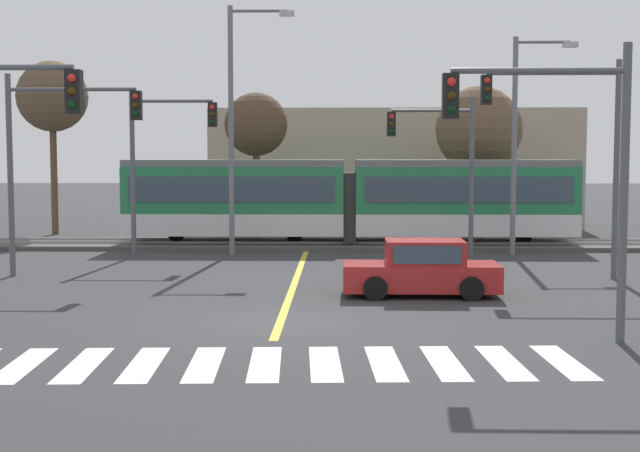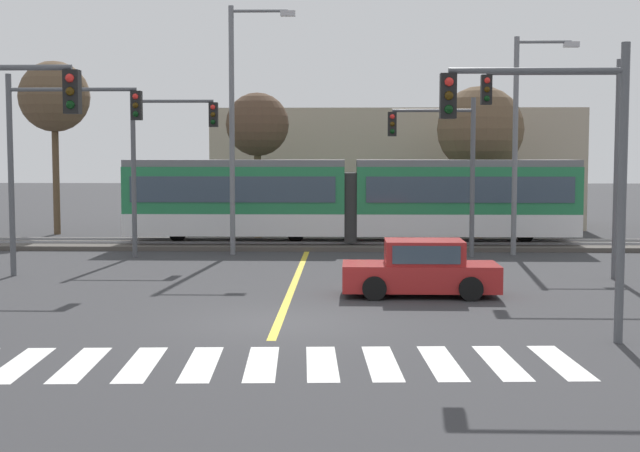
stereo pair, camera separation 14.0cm
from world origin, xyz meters
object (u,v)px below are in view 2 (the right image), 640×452
traffic_light_mid_left (55,143)px  traffic_light_mid_right (573,134)px  street_lamp_centre (238,115)px  bare_tree_far_west (54,98)px  traffic_light_near_right (560,148)px  traffic_light_far_right (444,153)px  light_rail_tram (351,198)px  sedan_crossing (421,270)px  street_lamp_east (522,131)px  traffic_light_far_left (161,147)px  bare_tree_east (480,130)px  bare_tree_west (257,126)px

traffic_light_mid_left → traffic_light_mid_right: size_ratio=0.94×
street_lamp_centre → bare_tree_far_west: bearing=139.3°
traffic_light_near_right → traffic_light_far_right: (-0.65, 15.30, -0.07)m
light_rail_tram → sedan_crossing: 13.06m
light_rail_tram → street_lamp_centre: size_ratio=1.97×
light_rail_tram → street_lamp_east: bearing=-24.1°
light_rail_tram → traffic_light_far_right: traffic_light_far_right is taller
traffic_light_near_right → traffic_light_far_left: size_ratio=0.96×
street_lamp_centre → bare_tree_far_west: 12.96m
sedan_crossing → traffic_light_far_left: bearing=134.9°
traffic_light_near_right → street_lamp_east: bearing=81.6°
light_rail_tram → traffic_light_mid_left: (-9.28, -9.25, 2.13)m
bare_tree_far_west → street_lamp_east: bearing=-22.0°
traffic_light_mid_left → traffic_light_far_left: bearing=67.1°
sedan_crossing → street_lamp_centre: bearing=121.9°
traffic_light_mid_left → traffic_light_mid_right: 15.99m
traffic_light_mid_right → street_lamp_east: bearing=92.3°
light_rail_tram → bare_tree_east: 7.72m
light_rail_tram → bare_tree_far_west: bearing=158.9°
traffic_light_near_right → bare_tree_west: 24.15m
traffic_light_near_right → traffic_light_far_right: bearing=92.4°
traffic_light_far_right → traffic_light_mid_right: 6.75m
traffic_light_mid_left → street_lamp_centre: (4.98, 6.27, 1.16)m
traffic_light_mid_left → bare_tree_far_west: 15.63m
sedan_crossing → traffic_light_far_right: traffic_light_far_right is taller
sedan_crossing → traffic_light_far_left: traffic_light_far_left is taller
street_lamp_centre → bare_tree_east: 12.40m
bare_tree_far_west → sedan_crossing: bearing=-49.0°
bare_tree_far_west → bare_tree_west: 10.09m
traffic_light_far_left → sedan_crossing: bearing=-45.1°
street_lamp_centre → bare_tree_west: 6.77m
sedan_crossing → street_lamp_centre: street_lamp_centre is taller
sedan_crossing → traffic_light_near_right: size_ratio=0.70×
street_lamp_east → sedan_crossing: bearing=-114.8°
bare_tree_far_west → bare_tree_west: size_ratio=1.24×
bare_tree_west → bare_tree_east: 10.15m
traffic_light_near_right → traffic_light_far_right: traffic_light_near_right is taller
bare_tree_far_west → traffic_light_mid_right: bearing=-35.6°
traffic_light_far_right → bare_tree_east: bare_tree_east is taller
sedan_crossing → traffic_light_far_left: 13.03m
traffic_light_mid_right → traffic_light_far_left: 14.81m
light_rail_tram → street_lamp_east: (6.44, -2.88, 2.67)m
sedan_crossing → street_lamp_centre: (-6.14, 9.88, 4.64)m
street_lamp_centre → bare_tree_west: street_lamp_centre is taller
street_lamp_east → street_lamp_centre: bearing=-179.5°
traffic_light_far_left → bare_tree_east: bare_tree_east is taller
traffic_light_near_right → bare_tree_east: (1.83, 22.88, 1.00)m
street_lamp_east → bare_tree_west: size_ratio=1.24×
traffic_light_far_left → bare_tree_far_west: size_ratio=0.76×
sedan_crossing → bare_tree_east: (4.08, 16.89, 4.24)m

